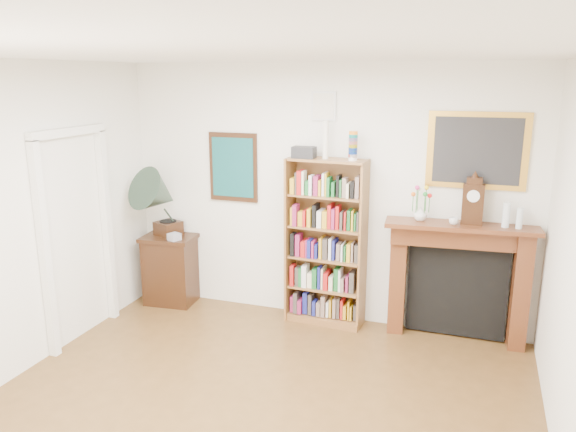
{
  "coord_description": "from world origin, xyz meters",
  "views": [
    {
      "loc": [
        1.59,
        -3.26,
        2.66
      ],
      "look_at": [
        -0.09,
        1.6,
        1.37
      ],
      "focal_mm": 35.0,
      "sensor_mm": 36.0,
      "label": 1
    }
  ],
  "objects_px": {
    "bookshelf": "(326,233)",
    "cd_stack": "(174,237)",
    "side_cabinet": "(170,269)",
    "bottle_left": "(506,215)",
    "flower_vase": "(420,214)",
    "fireplace": "(458,271)",
    "mantel_clock": "(473,202)",
    "bottle_right": "(520,218)",
    "teacup": "(454,221)",
    "gramophone": "(160,197)"
  },
  "relations": [
    {
      "from": "bookshelf",
      "to": "mantel_clock",
      "type": "xyz_separation_m",
      "value": [
        1.47,
        0.03,
        0.45
      ]
    },
    {
      "from": "side_cabinet",
      "to": "mantel_clock",
      "type": "distance_m",
      "value": 3.52
    },
    {
      "from": "bookshelf",
      "to": "teacup",
      "type": "height_order",
      "value": "bookshelf"
    },
    {
      "from": "bookshelf",
      "to": "cd_stack",
      "type": "xyz_separation_m",
      "value": [
        -1.74,
        -0.19,
        -0.15
      ]
    },
    {
      "from": "mantel_clock",
      "to": "flower_vase",
      "type": "relative_size",
      "value": 3.47
    },
    {
      "from": "mantel_clock",
      "to": "flower_vase",
      "type": "distance_m",
      "value": 0.52
    },
    {
      "from": "bookshelf",
      "to": "flower_vase",
      "type": "xyz_separation_m",
      "value": [
        0.98,
        0.0,
        0.29
      ]
    },
    {
      "from": "flower_vase",
      "to": "teacup",
      "type": "relative_size",
      "value": 1.47
    },
    {
      "from": "gramophone",
      "to": "bottle_right",
      "type": "relative_size",
      "value": 4.24
    },
    {
      "from": "cd_stack",
      "to": "bottle_right",
      "type": "xyz_separation_m",
      "value": [
        3.64,
        0.19,
        0.48
      ]
    },
    {
      "from": "side_cabinet",
      "to": "bottle_left",
      "type": "distance_m",
      "value": 3.79
    },
    {
      "from": "teacup",
      "to": "flower_vase",
      "type": "bearing_deg",
      "value": 170.41
    },
    {
      "from": "flower_vase",
      "to": "bottle_right",
      "type": "xyz_separation_m",
      "value": [
        0.92,
        -0.0,
        0.03
      ]
    },
    {
      "from": "bookshelf",
      "to": "mantel_clock",
      "type": "bearing_deg",
      "value": 4.58
    },
    {
      "from": "bookshelf",
      "to": "teacup",
      "type": "relative_size",
      "value": 23.03
    },
    {
      "from": "bookshelf",
      "to": "fireplace",
      "type": "bearing_deg",
      "value": 6.17
    },
    {
      "from": "bottle_left",
      "to": "fireplace",
      "type": "bearing_deg",
      "value": 172.95
    },
    {
      "from": "flower_vase",
      "to": "bottle_left",
      "type": "height_order",
      "value": "bottle_left"
    },
    {
      "from": "cd_stack",
      "to": "teacup",
      "type": "height_order",
      "value": "teacup"
    },
    {
      "from": "teacup",
      "to": "bottle_right",
      "type": "bearing_deg",
      "value": 5.12
    },
    {
      "from": "bottle_right",
      "to": "flower_vase",
      "type": "bearing_deg",
      "value": 179.89
    },
    {
      "from": "cd_stack",
      "to": "flower_vase",
      "type": "height_order",
      "value": "flower_vase"
    },
    {
      "from": "bookshelf",
      "to": "cd_stack",
      "type": "bearing_deg",
      "value": -170.24
    },
    {
      "from": "flower_vase",
      "to": "bottle_left",
      "type": "xyz_separation_m",
      "value": [
        0.8,
        0.01,
        0.05
      ]
    },
    {
      "from": "cd_stack",
      "to": "bottle_right",
      "type": "distance_m",
      "value": 3.68
    },
    {
      "from": "gramophone",
      "to": "flower_vase",
      "type": "distance_m",
      "value": 2.91
    },
    {
      "from": "mantel_clock",
      "to": "fireplace",
      "type": "bearing_deg",
      "value": 157.47
    },
    {
      "from": "fireplace",
      "to": "cd_stack",
      "type": "xyz_separation_m",
      "value": [
        -3.12,
        -0.25,
        0.13
      ]
    },
    {
      "from": "cd_stack",
      "to": "bottle_right",
      "type": "relative_size",
      "value": 0.6
    },
    {
      "from": "bookshelf",
      "to": "mantel_clock",
      "type": "height_order",
      "value": "bookshelf"
    },
    {
      "from": "bottle_left",
      "to": "bottle_right",
      "type": "relative_size",
      "value": 1.2
    },
    {
      "from": "flower_vase",
      "to": "bottle_left",
      "type": "relative_size",
      "value": 0.56
    },
    {
      "from": "side_cabinet",
      "to": "bottle_right",
      "type": "relative_size",
      "value": 4.13
    },
    {
      "from": "bookshelf",
      "to": "side_cabinet",
      "type": "height_order",
      "value": "bookshelf"
    },
    {
      "from": "flower_vase",
      "to": "fireplace",
      "type": "bearing_deg",
      "value": 8.38
    },
    {
      "from": "flower_vase",
      "to": "side_cabinet",
      "type": "bearing_deg",
      "value": -178.53
    },
    {
      "from": "fireplace",
      "to": "flower_vase",
      "type": "bearing_deg",
      "value": -176.51
    },
    {
      "from": "side_cabinet",
      "to": "bottle_right",
      "type": "bearing_deg",
      "value": -4.11
    },
    {
      "from": "fireplace",
      "to": "cd_stack",
      "type": "height_order",
      "value": "fireplace"
    },
    {
      "from": "cd_stack",
      "to": "gramophone",
      "type": "bearing_deg",
      "value": 167.56
    },
    {
      "from": "bookshelf",
      "to": "fireplace",
      "type": "height_order",
      "value": "bookshelf"
    },
    {
      "from": "side_cabinet",
      "to": "gramophone",
      "type": "bearing_deg",
      "value": -121.85
    },
    {
      "from": "teacup",
      "to": "side_cabinet",
      "type": "bearing_deg",
      "value": -179.67
    },
    {
      "from": "side_cabinet",
      "to": "bookshelf",
      "type": "bearing_deg",
      "value": -3.07
    },
    {
      "from": "gramophone",
      "to": "mantel_clock",
      "type": "distance_m",
      "value": 3.4
    },
    {
      "from": "gramophone",
      "to": "side_cabinet",
      "type": "bearing_deg",
      "value": 84.06
    },
    {
      "from": "bottle_left",
      "to": "gramophone",
      "type": "bearing_deg",
      "value": -177.51
    },
    {
      "from": "fireplace",
      "to": "mantel_clock",
      "type": "height_order",
      "value": "mantel_clock"
    },
    {
      "from": "cd_stack",
      "to": "bottle_right",
      "type": "height_order",
      "value": "bottle_right"
    },
    {
      "from": "mantel_clock",
      "to": "flower_vase",
      "type": "height_order",
      "value": "mantel_clock"
    }
  ]
}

